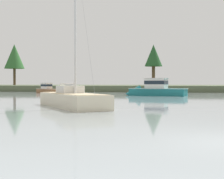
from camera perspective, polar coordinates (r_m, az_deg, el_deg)
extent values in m
cube|color=#4C563D|center=(93.92, 11.25, 0.29)|extent=(248.90, 45.10, 1.38)
cube|color=#196B70|center=(52.68, 7.78, -0.78)|extent=(9.03, 4.94, 1.75)
cone|color=#196B70|center=(54.04, 3.42, -0.72)|extent=(2.97, 3.16, 2.66)
cube|color=silver|center=(52.66, 7.79, 0.15)|extent=(9.23, 5.10, 0.05)
cube|color=silver|center=(52.73, 7.49, 1.02)|extent=(3.59, 3.05, 1.54)
cube|color=#19232D|center=(52.73, 7.49, 1.19)|extent=(3.66, 3.11, 0.56)
cube|color=beige|center=(52.74, 7.49, 1.89)|extent=(4.04, 3.51, 0.06)
cylinder|color=silver|center=(52.75, 7.49, 2.55)|extent=(0.03, 0.03, 1.16)
cube|color=beige|center=(27.67, -6.76, -2.64)|extent=(8.08, 9.66, 1.88)
cube|color=#CCB78E|center=(27.62, -6.77, -0.65)|extent=(7.46, 8.98, 0.04)
cube|color=silver|center=(28.08, -7.10, 0.02)|extent=(2.71, 2.81, 0.60)
cylinder|color=silver|center=(27.31, -6.24, 11.58)|extent=(0.20, 0.20, 11.59)
cylinder|color=silver|center=(28.74, -7.55, 0.84)|extent=(2.47, 3.31, 0.16)
cylinder|color=silver|center=(28.74, -7.55, 0.94)|extent=(2.22, 2.97, 0.14)
cylinder|color=#999999|center=(25.48, -4.70, 12.29)|extent=(2.36, 3.24, 11.54)
cube|color=brown|center=(67.21, -10.88, -0.44)|extent=(5.40, 4.70, 1.33)
cone|color=brown|center=(69.58, -12.06, -0.39)|extent=(2.15, 2.15, 1.52)
cube|color=silver|center=(67.19, -10.88, 0.11)|extent=(5.53, 4.83, 0.05)
cube|color=silver|center=(67.42, -11.00, 0.60)|extent=(2.50, 2.36, 1.11)
cube|color=#19232D|center=(67.41, -11.00, 0.70)|extent=(2.55, 2.41, 0.40)
cube|color=beige|center=(67.41, -11.00, 1.10)|extent=(2.83, 2.68, 0.06)
cylinder|color=silver|center=(67.41, -11.00, 1.41)|extent=(0.03, 0.03, 0.67)
cylinder|color=brown|center=(101.83, -16.14, 2.94)|extent=(0.71, 0.71, 7.88)
cone|color=#2D602D|center=(102.07, -16.16, 5.39)|extent=(5.74, 5.74, 7.02)
cylinder|color=brown|center=(95.62, 7.01, 3.31)|extent=(0.91, 0.91, 8.60)
cone|color=#235128|center=(95.87, 7.02, 5.73)|extent=(4.97, 4.97, 6.08)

